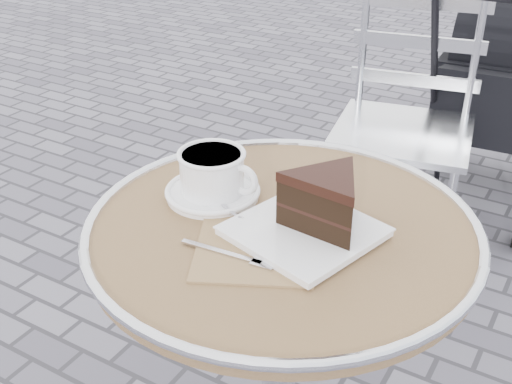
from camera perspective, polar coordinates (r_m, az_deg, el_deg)
The scene contains 5 objects.
cafe_table at distance 1.25m, azimuth 2.20°, elevation -9.25°, with size 0.72×0.72×0.74m.
cappuccino_set at distance 1.23m, azimuth -3.83°, elevation 1.31°, with size 0.20×0.18×0.09m.
cake_plate_set at distance 1.10m, azimuth 5.65°, elevation -1.45°, with size 0.34×0.36×0.12m.
bistro_chair at distance 2.20m, azimuth 13.54°, elevation 8.50°, with size 0.51×0.51×0.96m.
baby_stroller at distance 2.72m, azimuth 20.63°, elevation 7.62°, with size 0.48×0.94×0.95m.
Camera 1 is at (0.46, -0.87, 1.35)m, focal length 45.00 mm.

